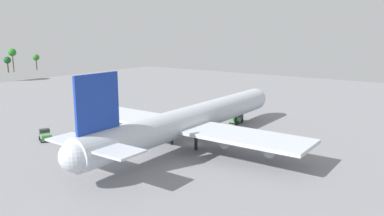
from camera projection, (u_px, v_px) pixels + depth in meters
name	position (u px, v px, depth m)	size (l,w,h in m)	color
ground_plane	(192.00, 144.00, 84.64)	(271.62, 271.62, 0.00)	gray
cargo_airplane	(191.00, 120.00, 83.17)	(67.91, 55.27, 18.10)	silver
cargo_loader	(237.00, 119.00, 103.52)	(4.45, 2.62, 2.14)	#333338
baggage_tug	(45.00, 135.00, 86.88)	(3.78, 4.39, 2.50)	#333338
safety_cone_nose	(255.00, 118.00, 108.64)	(0.41, 0.41, 0.58)	orange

